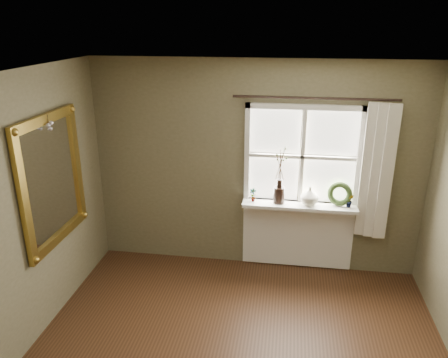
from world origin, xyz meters
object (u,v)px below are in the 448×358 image
dark_jug (279,195)px  wreath (339,196)px  gilt_mirror (52,180)px  cream_vase (310,196)px

dark_jug → wreath: (0.71, 0.04, 0.01)m
gilt_mirror → wreath: bearing=20.1°
dark_jug → gilt_mirror: 2.54m
dark_jug → gilt_mirror: (-2.27, -1.05, 0.46)m
gilt_mirror → cream_vase: bearing=21.8°
dark_jug → cream_vase: 0.36m
dark_jug → wreath: bearing=3.2°
cream_vase → dark_jug: bearing=180.0°
dark_jug → cream_vase: cream_vase is taller
cream_vase → wreath: 0.35m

